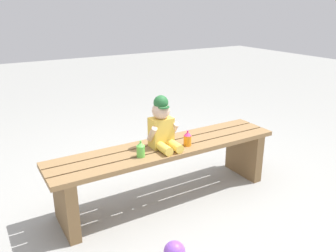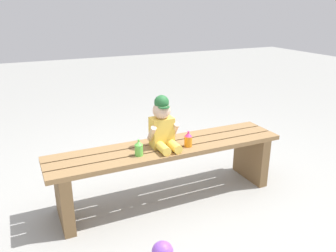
% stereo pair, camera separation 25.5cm
% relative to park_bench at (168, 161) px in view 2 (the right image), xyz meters
% --- Properties ---
extents(ground_plane, '(16.00, 16.00, 0.00)m').
position_rel_park_bench_xyz_m(ground_plane, '(0.00, -0.00, -0.32)').
color(ground_plane, '#999993').
extents(park_bench, '(1.88, 0.40, 0.46)m').
position_rel_park_bench_xyz_m(park_bench, '(0.00, 0.00, 0.00)').
color(park_bench, olive).
rests_on(park_bench, ground_plane).
extents(child_figure, '(0.23, 0.27, 0.40)m').
position_rel_park_bench_xyz_m(child_figure, '(-0.05, -0.00, 0.32)').
color(child_figure, '#F2C64C').
rests_on(child_figure, park_bench).
extents(sippy_cup_left, '(0.06, 0.06, 0.12)m').
position_rel_park_bench_xyz_m(sippy_cup_left, '(-0.27, -0.08, 0.20)').
color(sippy_cup_left, '#66CC4C').
rests_on(sippy_cup_left, park_bench).
extents(sippy_cup_right, '(0.06, 0.06, 0.12)m').
position_rel_park_bench_xyz_m(sippy_cup_right, '(0.13, -0.08, 0.20)').
color(sippy_cup_right, orange).
rests_on(sippy_cup_right, park_bench).
extents(toy_ball, '(0.14, 0.14, 0.14)m').
position_rel_park_bench_xyz_m(toy_ball, '(-0.34, -0.66, -0.26)').
color(toy_ball, '#8C4CCC').
rests_on(toy_ball, ground_plane).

